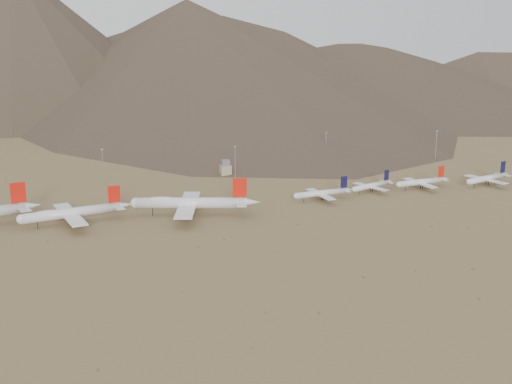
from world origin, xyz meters
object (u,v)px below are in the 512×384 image
object	(u,v)px
widebody_centre	(72,213)
control_tower	(225,169)
widebody_east	(191,203)
narrowbody_b	(372,185)
narrowbody_a	(323,193)

from	to	relation	value
widebody_centre	control_tower	xyz separation A→B (m)	(116.87, 94.75, -1.49)
widebody_centre	control_tower	size ratio (longest dim) A/B	5.48
widebody_centre	control_tower	bearing A→B (deg)	28.20
widebody_east	narrowbody_b	distance (m)	133.54
control_tower	widebody_centre	bearing A→B (deg)	-140.97
narrowbody_a	narrowbody_b	world-z (taller)	narrowbody_a
widebody_centre	narrowbody_b	world-z (taller)	widebody_centre
narrowbody_b	widebody_centre	bearing A→B (deg)	164.18
narrowbody_a	widebody_centre	bearing A→B (deg)	176.56
widebody_east	narrowbody_a	xyz separation A→B (m)	(90.54, 9.41, -3.28)
widebody_centre	narrowbody_b	bearing A→B (deg)	-6.45
widebody_east	control_tower	xyz separation A→B (m)	(48.15, 98.99, -2.68)
control_tower	narrowbody_a	bearing A→B (deg)	-64.67
narrowbody_a	narrowbody_b	size ratio (longest dim) A/B	1.14
narrowbody_a	control_tower	world-z (taller)	narrowbody_a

